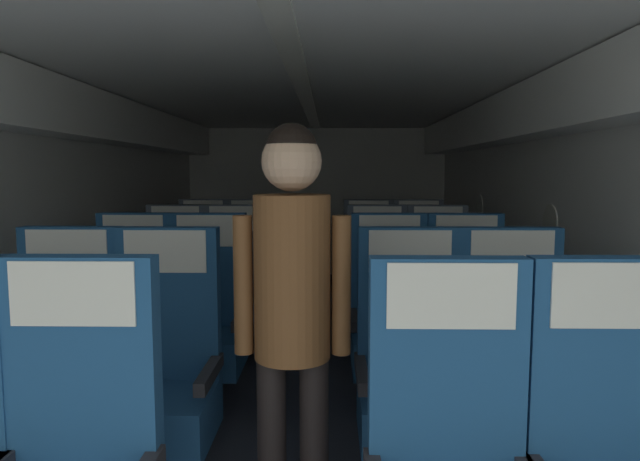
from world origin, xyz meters
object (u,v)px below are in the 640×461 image
(seat_c_right_window, at_px, (390,325))
(seat_c_left_window, at_px, (131,324))
(seat_b_right_aisle, at_px, (514,380))
(seat_b_left_aisle, at_px, (163,380))
(seat_e_left_window, at_px, (202,271))
(seat_e_right_aisle, at_px, (419,272))
(seat_e_left_aisle, at_px, (251,272))
(seat_d_right_aisle, at_px, (439,293))
(seat_d_left_aisle, at_px, (233,293))
(flight_attendant, at_px, (292,294))
(seat_b_left_window, at_px, (64,377))
(seat_d_left_window, at_px, (174,292))
(seat_d_right_window, at_px, (377,293))
(seat_c_left_aisle, at_px, (206,325))
(seat_b_right_window, at_px, (411,380))
(seat_c_right_aisle, at_px, (467,326))
(seat_e_right_window, at_px, (369,272))

(seat_c_right_window, bearing_deg, seat_c_left_window, -179.79)
(seat_b_right_aisle, bearing_deg, seat_b_left_aisle, -179.14)
(seat_e_left_window, distance_m, seat_e_right_aisle, 2.10)
(seat_e_left_aisle, bearing_deg, seat_d_right_aisle, -30.06)
(seat_d_left_aisle, xyz_separation_m, seat_e_left_aisle, (0.01, 0.95, 0.00))
(flight_attendant, bearing_deg, seat_b_left_window, 175.99)
(seat_d_left_window, bearing_deg, seat_d_right_window, 0.31)
(seat_d_right_window, xyz_separation_m, seat_e_left_window, (-1.62, 0.95, 0.00))
(seat_d_left_aisle, bearing_deg, seat_c_left_aisle, -90.09)
(seat_c_left_aisle, distance_m, seat_d_left_window, 1.06)
(seat_b_right_window, relative_size, seat_d_left_window, 1.00)
(flight_attendant, bearing_deg, seat_c_right_window, 90.38)
(seat_d_right_window, bearing_deg, seat_d_right_aisle, -0.84)
(seat_e_right_aisle, bearing_deg, seat_e_left_window, 179.59)
(seat_d_left_aisle, bearing_deg, seat_b_left_aisle, -89.68)
(seat_c_left_window, relative_size, seat_d_left_window, 1.00)
(seat_c_right_aisle, distance_m, seat_e_right_window, 1.94)
(seat_b_left_aisle, bearing_deg, seat_c_left_aisle, 90.72)
(seat_d_right_aisle, bearing_deg, seat_b_left_window, -138.40)
(seat_c_left_window, height_order, seat_c_left_aisle, same)
(seat_c_right_window, distance_m, seat_e_left_window, 2.49)
(seat_e_left_aisle, bearing_deg, seat_b_right_aisle, -59.97)
(seat_d_left_aisle, bearing_deg, seat_e_left_aisle, 89.54)
(seat_b_right_window, bearing_deg, seat_d_right_aisle, 75.37)
(seat_b_right_aisle, distance_m, seat_c_left_window, 2.31)
(seat_b_left_window, bearing_deg, seat_d_right_aisle, 41.60)
(seat_d_right_window, bearing_deg, seat_b_right_aisle, -75.77)
(seat_b_left_aisle, height_order, seat_e_left_aisle, same)
(seat_e_left_aisle, bearing_deg, seat_c_left_window, -104.49)
(seat_b_right_aisle, bearing_deg, seat_d_right_window, 104.23)
(seat_d_right_window, bearing_deg, flight_attendant, -102.21)
(seat_b_left_aisle, bearing_deg, seat_c_right_window, 39.83)
(seat_c_right_aisle, distance_m, seat_e_left_window, 2.84)
(seat_b_left_aisle, height_order, seat_e_right_aisle, same)
(seat_c_left_window, relative_size, seat_d_right_window, 1.00)
(seat_b_left_aisle, bearing_deg, seat_c_left_window, 117.25)
(seat_c_right_aisle, xyz_separation_m, seat_e_left_window, (-2.11, 1.90, 0.00))
(seat_e_right_aisle, bearing_deg, seat_b_left_window, -126.72)
(seat_e_left_aisle, bearing_deg, flight_attendant, -79.11)
(seat_d_left_window, distance_m, seat_e_right_window, 1.88)
(seat_c_left_window, xyz_separation_m, seat_e_right_window, (1.63, 1.88, 0.00))
(seat_d_left_aisle, xyz_separation_m, seat_d_right_aisle, (1.64, 0.00, 0.00))
(seat_d_left_aisle, bearing_deg, seat_d_right_window, 0.41)
(flight_attendant, bearing_deg, seat_b_left_aisle, 163.14)
(seat_c_left_window, bearing_deg, flight_attendant, -51.79)
(seat_c_right_aisle, distance_m, seat_e_right_aisle, 1.88)
(seat_e_right_window, bearing_deg, flight_attendant, -98.71)
(seat_c_left_window, relative_size, seat_c_right_aisle, 1.00)
(seat_b_left_window, distance_m, seat_c_right_aisle, 2.31)
(seat_e_left_aisle, relative_size, seat_e_right_aisle, 1.00)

